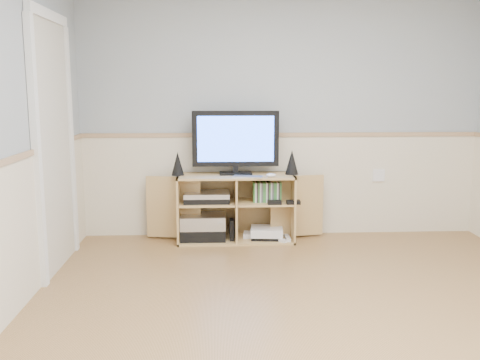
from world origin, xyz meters
name	(u,v)px	position (x,y,z in m)	size (l,w,h in m)	color
room	(316,131)	(-0.06, 0.12, 1.22)	(4.04, 4.54, 2.54)	#A87C4A
media_cabinet	(236,206)	(-0.47, 2.06, 0.33)	(1.76, 0.42, 0.65)	tan
monitor	(236,140)	(-0.47, 2.06, 0.98)	(0.84, 0.18, 0.62)	black
speaker_left	(178,164)	(-1.03, 2.03, 0.76)	(0.12, 0.12, 0.22)	black
speaker_right	(292,162)	(0.08, 2.03, 0.77)	(0.13, 0.13, 0.24)	black
keyboard	(248,177)	(-0.36, 1.87, 0.66)	(0.28, 0.11, 0.01)	silver
mouse	(271,175)	(-0.14, 1.87, 0.67)	(0.10, 0.06, 0.04)	white
av_components	(205,219)	(-0.78, 2.01, 0.22)	(0.52, 0.32, 0.47)	black
game_consoles	(265,233)	(-0.18, 2.00, 0.07)	(0.45, 0.30, 0.11)	white
game_cases	(267,192)	(-0.17, 1.99, 0.48)	(0.27, 0.14, 0.19)	#3F8C3F
wall_outlet	(379,175)	(1.00, 2.23, 0.60)	(0.12, 0.03, 0.12)	white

